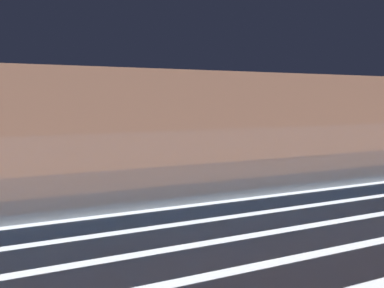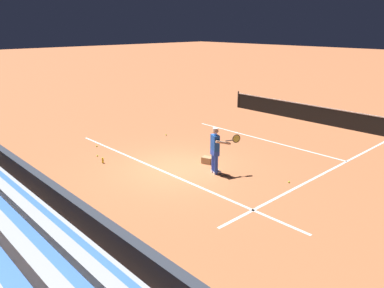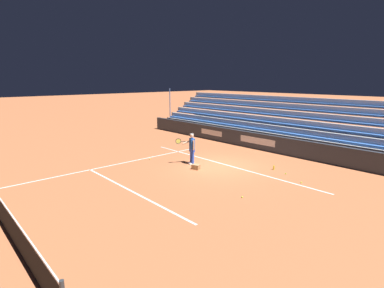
{
  "view_description": "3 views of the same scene",
  "coord_description": "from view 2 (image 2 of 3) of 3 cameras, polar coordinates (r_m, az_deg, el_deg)",
  "views": [
    {
      "loc": [
        -3.62,
        -11.7,
        3.13
      ],
      "look_at": [
        0.43,
        -0.06,
        1.32
      ],
      "focal_mm": 28.0,
      "sensor_mm": 36.0,
      "label": 1
    },
    {
      "loc": [
        10.07,
        -8.55,
        5.19
      ],
      "look_at": [
        0.15,
        0.76,
        0.84
      ],
      "focal_mm": 35.0,
      "sensor_mm": 36.0,
      "label": 2
    },
    {
      "loc": [
        -10.68,
        11.66,
        4.68
      ],
      "look_at": [
        0.67,
        1.38,
        1.34
      ],
      "focal_mm": 28.0,
      "sensor_mm": 36.0,
      "label": 3
    }
  ],
  "objects": [
    {
      "name": "ground_plane",
      "position": [
        14.19,
        -2.65,
        -3.75
      ],
      "size": [
        160.0,
        160.0,
        0.0
      ],
      "primitive_type": "plane",
      "color": "#B7663D"
    },
    {
      "name": "court_baseline_white",
      "position": [
        13.9,
        -4.22,
        -4.25
      ],
      "size": [
        12.0,
        0.1,
        0.01
      ],
      "primitive_type": "cube",
      "color": "white",
      "rests_on": "ground"
    },
    {
      "name": "court_sideline_white",
      "position": [
        14.83,
        20.06,
        -3.88
      ],
      "size": [
        0.1,
        12.0,
        0.01
      ],
      "primitive_type": "cube",
      "color": "white",
      "rests_on": "ground"
    },
    {
      "name": "court_service_line_white",
      "position": [
        18.05,
        10.72,
        0.7
      ],
      "size": [
        8.22,
        0.1,
        0.01
      ],
      "primitive_type": "cube",
      "color": "white",
      "rests_on": "ground"
    },
    {
      "name": "back_wall_sponsor_board",
      "position": [
        11.65,
        -21.66,
        -7.1
      ],
      "size": [
        25.0,
        0.25,
        1.1
      ],
      "color": "#2D333D",
      "rests_on": "ground"
    },
    {
      "name": "tennis_player",
      "position": [
        13.48,
        3.63,
        -0.91
      ],
      "size": [
        0.84,
        0.92,
        1.71
      ],
      "color": "blue",
      "rests_on": "ground"
    },
    {
      "name": "ball_box_cardboard",
      "position": [
        14.68,
        2.35,
        -2.46
      ],
      "size": [
        0.47,
        0.41,
        0.26
      ],
      "primitive_type": "cube",
      "rotation": [
        0.0,
        0.0,
        0.32
      ],
      "color": "#A87F51",
      "rests_on": "ground"
    },
    {
      "name": "tennis_ball_midcourt",
      "position": [
        15.92,
        -14.23,
        -1.75
      ],
      "size": [
        0.07,
        0.07,
        0.07
      ],
      "primitive_type": "sphere",
      "color": "#CCE533",
      "rests_on": "ground"
    },
    {
      "name": "tennis_ball_on_baseline",
      "position": [
        13.35,
        14.57,
        -5.62
      ],
      "size": [
        0.07,
        0.07,
        0.07
      ],
      "primitive_type": "sphere",
      "color": "#CCE533",
      "rests_on": "ground"
    },
    {
      "name": "tennis_ball_stray_back",
      "position": [
        17.19,
        -14.32,
        -0.3
      ],
      "size": [
        0.07,
        0.07,
        0.07
      ],
      "primitive_type": "sphere",
      "color": "#CCE533",
      "rests_on": "ground"
    },
    {
      "name": "tennis_ball_by_box",
      "position": [
        18.42,
        -3.98,
        1.41
      ],
      "size": [
        0.07,
        0.07,
        0.07
      ],
      "primitive_type": "sphere",
      "color": "#CCE533",
      "rests_on": "ground"
    },
    {
      "name": "water_bottle",
      "position": [
        15.09,
        -13.44,
        -2.46
      ],
      "size": [
        0.07,
        0.07,
        0.22
      ],
      "primitive_type": "cylinder",
      "color": "yellow",
      "rests_on": "ground"
    },
    {
      "name": "tennis_net",
      "position": [
        21.79,
        18.19,
        4.38
      ],
      "size": [
        11.09,
        0.09,
        1.07
      ],
      "color": "#33383D",
      "rests_on": "ground"
    }
  ]
}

